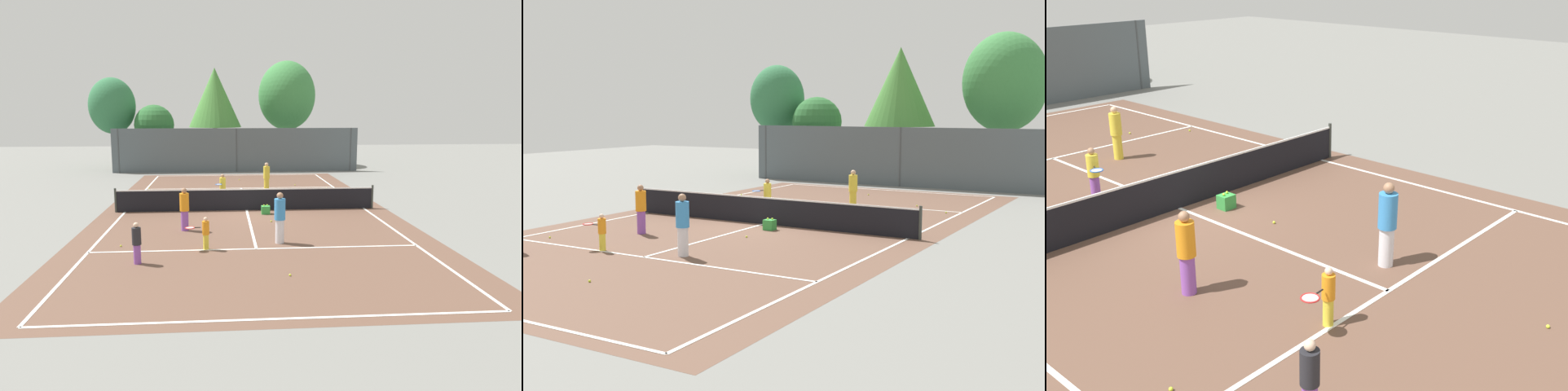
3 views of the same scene
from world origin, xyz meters
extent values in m
plane|color=slate|center=(0.00, 0.00, 0.00)|extent=(80.00, 80.00, 0.00)
cube|color=brown|center=(0.00, 0.00, 0.00)|extent=(13.00, 25.00, 0.00)
cube|color=white|center=(5.50, 0.00, 0.01)|extent=(0.10, 24.00, 0.01)
cube|color=white|center=(0.00, -6.40, 0.01)|extent=(11.00, 0.10, 0.01)
cube|color=white|center=(0.00, 6.40, 0.01)|extent=(11.00, 0.10, 0.01)
cube|color=white|center=(0.00, 0.00, 0.01)|extent=(0.10, 12.80, 0.01)
cylinder|color=#333833|center=(5.90, 0.00, 0.55)|extent=(0.10, 0.10, 1.10)
cube|color=black|center=(0.00, 0.00, 0.47)|extent=(11.80, 0.03, 0.95)
cube|color=white|center=(0.00, 0.00, 0.97)|extent=(11.80, 0.04, 0.05)
cylinder|color=#3F4447|center=(8.50, 14.00, 1.60)|extent=(0.12, 0.12, 3.20)
cylinder|color=yellow|center=(1.37, 4.83, 0.39)|extent=(0.29, 0.29, 0.78)
cylinder|color=yellow|center=(1.37, 4.83, 1.12)|extent=(0.36, 0.36, 0.68)
sphere|color=tan|center=(1.37, 4.83, 1.56)|extent=(0.21, 0.21, 0.21)
cylinder|color=yellow|center=(-1.67, -6.31, 0.26)|extent=(0.19, 0.19, 0.51)
cylinder|color=orange|center=(-1.67, -6.31, 0.74)|extent=(0.24, 0.24, 0.45)
sphere|color=beige|center=(-1.67, -6.31, 1.03)|extent=(0.14, 0.14, 0.14)
cylinder|color=black|center=(-1.94, -6.34, 0.76)|extent=(0.20, 0.05, 0.03)
torus|color=red|center=(-2.19, -6.36, 0.76)|extent=(0.36, 0.36, 0.03)
cylinder|color=silver|center=(-2.19, -6.36, 0.76)|extent=(0.30, 0.30, 0.00)
cylinder|color=purple|center=(-2.56, -3.64, 0.39)|extent=(0.28, 0.28, 0.77)
cylinder|color=orange|center=(-2.56, -3.64, 1.11)|extent=(0.35, 0.35, 0.68)
sphere|color=#A37556|center=(-2.56, -3.64, 1.55)|extent=(0.21, 0.21, 0.21)
cylinder|color=#232328|center=(-3.69, -7.69, 0.86)|extent=(0.27, 0.27, 0.52)
sphere|color=beige|center=(-3.69, -7.69, 1.20)|extent=(0.16, 0.16, 0.16)
cylinder|color=purple|center=(-1.08, 2.05, 0.33)|extent=(0.24, 0.24, 0.66)
cylinder|color=yellow|center=(-1.08, 2.05, 0.95)|extent=(0.30, 0.30, 0.58)
sphere|color=#A37556|center=(-1.08, 2.05, 1.33)|extent=(0.18, 0.18, 0.18)
cylinder|color=black|center=(-1.18, 1.77, 0.98)|extent=(0.10, 0.20, 0.03)
torus|color=blue|center=(-1.27, 1.53, 0.98)|extent=(0.42, 0.42, 0.03)
cylinder|color=silver|center=(-1.27, 1.53, 0.98)|extent=(0.36, 0.36, 0.00)
cylinder|color=silver|center=(0.86, -5.72, 0.42)|extent=(0.31, 0.31, 0.84)
cylinder|color=#388CD8|center=(0.86, -5.72, 1.20)|extent=(0.38, 0.38, 0.73)
sphere|color=#A37556|center=(0.86, -5.72, 1.68)|extent=(0.23, 0.23, 0.23)
cube|color=green|center=(0.80, -0.89, 0.18)|extent=(0.37, 0.33, 0.36)
sphere|color=#CCE533|center=(0.73, -0.89, 0.39)|extent=(0.07, 0.07, 0.07)
sphere|color=#CCE533|center=(0.88, -0.84, 0.39)|extent=(0.07, 0.07, 0.07)
sphere|color=#CCE533|center=(3.32, 7.18, 0.03)|extent=(0.07, 0.07, 0.07)
sphere|color=#CCE533|center=(0.75, -9.17, 0.03)|extent=(0.07, 0.07, 0.07)
sphere|color=#CCE533|center=(4.99, 5.88, 0.03)|extent=(0.07, 0.07, 0.07)
sphere|color=#CCE533|center=(-4.57, -5.76, 0.03)|extent=(0.07, 0.07, 0.07)
sphere|color=#CCE533|center=(0.89, -2.48, 0.03)|extent=(0.07, 0.07, 0.07)
camera|label=1|loc=(-1.12, -22.31, 4.64)|focal=34.09mm
camera|label=2|loc=(12.80, -20.58, 4.15)|focal=46.58mm
camera|label=3|loc=(-9.01, -12.41, 5.92)|focal=44.12mm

